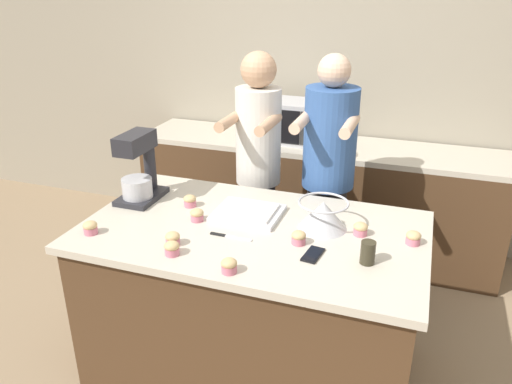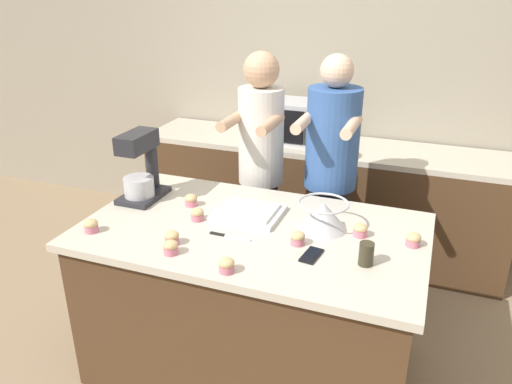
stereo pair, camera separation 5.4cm
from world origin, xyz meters
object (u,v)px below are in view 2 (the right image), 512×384
at_px(drinking_glass, 366,254).
at_px(cupcake_2, 413,239).
at_px(cupcake_3, 360,230).
at_px(cupcake_6, 91,226).
at_px(cupcake_5, 172,238).
at_px(mixing_bowl, 323,215).
at_px(cupcake_7, 227,265).
at_px(cupcake_8, 191,200).
at_px(person_right, 330,184).
at_px(knife, 227,236).
at_px(stand_mixer, 141,170).
at_px(cupcake_1, 171,247).
at_px(cupcake_4, 298,238).
at_px(person_left, 261,172).
at_px(cupcake_0, 197,214).
at_px(baking_tray, 248,212).
at_px(microwave_oven, 292,121).
at_px(cell_phone, 311,255).

height_order(drinking_glass, cupcake_2, drinking_glass).
xyz_separation_m(drinking_glass, cupcake_3, (-0.07, 0.26, -0.02)).
bearing_deg(cupcake_6, cupcake_5, 4.17).
distance_m(mixing_bowl, cupcake_7, 0.62).
relative_size(cupcake_3, cupcake_8, 1.00).
relative_size(person_right, cupcake_6, 23.62).
relative_size(mixing_bowl, knife, 1.17).
bearing_deg(stand_mixer, drinking_glass, -12.06).
distance_m(drinking_glass, cupcake_5, 0.91).
bearing_deg(mixing_bowl, cupcake_1, -140.63).
bearing_deg(cupcake_4, knife, -171.97).
distance_m(person_left, cupcake_7, 1.18).
bearing_deg(person_right, cupcake_0, -126.16).
bearing_deg(stand_mixer, cupcake_2, -1.31).
bearing_deg(cupcake_5, stand_mixer, 135.28).
bearing_deg(cupcake_8, person_right, 41.86).
bearing_deg(cupcake_5, cupcake_0, 90.45).
bearing_deg(cupcake_0, person_left, 83.47).
height_order(baking_tray, cupcake_8, cupcake_8).
distance_m(person_right, cupcake_8, 0.88).
bearing_deg(drinking_glass, stand_mixer, 167.94).
height_order(baking_tray, cupcake_3, cupcake_3).
height_order(person_left, drinking_glass, person_left).
distance_m(person_left, baking_tray, 0.61).
distance_m(drinking_glass, cupcake_3, 0.27).
relative_size(cupcake_0, cupcake_8, 1.00).
xyz_separation_m(drinking_glass, knife, (-0.68, 0.02, -0.05)).
bearing_deg(cupcake_4, cupcake_6, -166.51).
relative_size(microwave_oven, cupcake_8, 7.88).
relative_size(knife, cupcake_3, 3.11).
relative_size(cell_phone, cupcake_4, 2.15).
relative_size(mixing_bowl, cell_phone, 1.69).
xyz_separation_m(drinking_glass, cupcake_6, (-1.34, -0.17, -0.02)).
relative_size(cupcake_5, cupcake_6, 1.00).
relative_size(knife, cupcake_8, 3.11).
height_order(baking_tray, cell_phone, baking_tray).
relative_size(person_left, cupcake_7, 23.52).
xyz_separation_m(stand_mixer, knife, (0.64, -0.26, -0.17)).
xyz_separation_m(microwave_oven, cupcake_3, (0.77, -1.37, -0.13)).
distance_m(stand_mixer, cell_phone, 1.13).
height_order(microwave_oven, cupcake_2, microwave_oven).
bearing_deg(cupcake_0, baking_tray, 32.79).
height_order(person_left, cupcake_2, person_left).
relative_size(cupcake_1, cupcake_4, 1.00).
distance_m(cupcake_1, cupcake_7, 0.31).
distance_m(person_left, cupcake_2, 1.18).
bearing_deg(cupcake_1, cupcake_0, 96.81).
xyz_separation_m(mixing_bowl, cupcake_3, (0.19, -0.01, -0.04)).
xyz_separation_m(person_right, cupcake_4, (0.03, -0.80, 0.03)).
distance_m(mixing_bowl, cupcake_8, 0.76).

